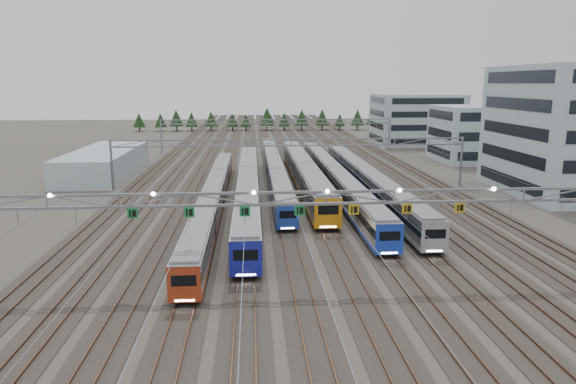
{
  "coord_description": "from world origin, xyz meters",
  "views": [
    {
      "loc": [
        -6.07,
        -40.8,
        16.56
      ],
      "look_at": [
        -1.79,
        20.26,
        3.5
      ],
      "focal_mm": 32.0,
      "sensor_mm": 36.0,
      "label": 1
    }
  ],
  "objects": [
    {
      "name": "gantry_near",
      "position": [
        -0.05,
        -0.12,
        7.09
      ],
      "size": [
        56.36,
        0.61,
        8.08
      ],
      "color": "gray",
      "rests_on": "ground"
    },
    {
      "name": "depot_bldg_mid",
      "position": [
        40.81,
        66.17,
        5.86
      ],
      "size": [
        14.0,
        16.0,
        11.73
      ],
      "primitive_type": "cube",
      "color": "#A9C2CA",
      "rests_on": "ground"
    },
    {
      "name": "depot_bldg_north",
      "position": [
        38.86,
        97.88,
        6.75
      ],
      "size": [
        22.0,
        18.0,
        13.5
      ],
      "primitive_type": "cube",
      "color": "#A9C2CA",
      "rests_on": "ground"
    },
    {
      "name": "train_f",
      "position": [
        11.25,
        35.19,
        2.04
      ],
      "size": [
        2.75,
        60.44,
        3.58
      ],
      "color": "black",
      "rests_on": "ground"
    },
    {
      "name": "train_c",
      "position": [
        -2.25,
        48.26,
        1.9
      ],
      "size": [
        2.55,
        68.64,
        3.31
      ],
      "color": "black",
      "rests_on": "ground"
    },
    {
      "name": "train_b",
      "position": [
        -6.75,
        31.4,
        2.09
      ],
      "size": [
        2.82,
        63.01,
        3.68
      ],
      "color": "black",
      "rests_on": "ground"
    },
    {
      "name": "train_e",
      "position": [
        6.75,
        38.05,
        2.02
      ],
      "size": [
        2.72,
        66.75,
        3.54
      ],
      "color": "black",
      "rests_on": "ground"
    },
    {
      "name": "gantry_far",
      "position": [
        0.0,
        85.0,
        6.39
      ],
      "size": [
        56.36,
        0.36,
        8.0
      ],
      "color": "gray",
      "rests_on": "ground"
    },
    {
      "name": "west_shed",
      "position": [
        -33.12,
        54.52,
        2.27
      ],
      "size": [
        10.0,
        30.0,
        4.54
      ],
      "primitive_type": "cube",
      "color": "#A9C2CA",
      "rests_on": "ground"
    },
    {
      "name": "train_a",
      "position": [
        -11.25,
        25.99,
        1.9
      ],
      "size": [
        2.54,
        61.69,
        3.3
      ],
      "color": "black",
      "rests_on": "ground"
    },
    {
      "name": "ground",
      "position": [
        0.0,
        0.0,
        0.0
      ],
      "size": [
        400.0,
        400.0,
        0.0
      ],
      "primitive_type": "plane",
      "color": "#47423A",
      "rests_on": "ground"
    },
    {
      "name": "gantry_mid",
      "position": [
        0.0,
        40.0,
        6.39
      ],
      "size": [
        56.36,
        0.36,
        8.0
      ],
      "color": "gray",
      "rests_on": "ground"
    },
    {
      "name": "track_bed",
      "position": [
        0.0,
        100.0,
        1.49
      ],
      "size": [
        54.0,
        260.0,
        5.42
      ],
      "color": "#2D2823",
      "rests_on": "ground"
    },
    {
      "name": "train_d",
      "position": [
        2.25,
        41.07,
        2.3
      ],
      "size": [
        3.14,
        54.6,
        4.1
      ],
      "color": "black",
      "rests_on": "ground"
    },
    {
      "name": "depot_bldg_south",
      "position": [
        41.53,
        32.84,
        9.54
      ],
      "size": [
        18.0,
        22.0,
        19.08
      ],
      "primitive_type": "cube",
      "color": "#A9C2CA",
      "rests_on": "ground"
    },
    {
      "name": "treeline",
      "position": [
        -4.05,
        141.31,
        4.23
      ],
      "size": [
        87.5,
        5.6,
        7.02
      ],
      "color": "#332114",
      "rests_on": "ground"
    }
  ]
}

